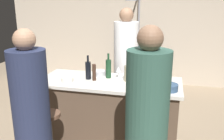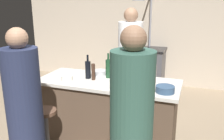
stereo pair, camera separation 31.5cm
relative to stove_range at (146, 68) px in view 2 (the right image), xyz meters
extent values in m
cube|color=#BCAD99|center=(0.00, 0.40, 0.85)|extent=(6.40, 0.16, 2.60)
cube|color=brown|center=(0.00, -2.45, -0.02)|extent=(1.72, 0.66, 0.86)
cube|color=beige|center=(0.00, -2.45, 0.43)|extent=(1.80, 0.72, 0.04)
cube|color=#47474C|center=(0.00, 0.00, -0.02)|extent=(0.76, 0.60, 0.86)
cube|color=black|center=(0.00, 0.00, 0.43)|extent=(0.80, 0.64, 0.03)
cylinder|color=white|center=(0.06, -1.63, 0.34)|extent=(0.38, 0.38, 1.58)
sphere|color=#8C664C|center=(0.06, -1.63, 1.23)|extent=(0.22, 0.22, 0.22)
cylinder|color=#4C4C51|center=(-0.53, -3.07, -0.11)|extent=(0.06, 0.06, 0.62)
cylinder|color=brown|center=(-0.53, -3.07, 0.21)|extent=(0.26, 0.26, 0.04)
cylinder|color=#262D4C|center=(-0.51, -3.42, 0.28)|extent=(0.35, 0.35, 1.45)
sphere|color=tan|center=(-0.51, -3.42, 1.10)|extent=(0.20, 0.20, 0.20)
cylinder|color=brown|center=(0.54, -3.07, 0.21)|extent=(0.26, 0.26, 0.04)
cylinder|color=#33594C|center=(0.57, -3.42, 0.30)|extent=(0.36, 0.36, 1.50)
sphere|color=#8C664C|center=(0.57, -3.42, 1.15)|extent=(0.20, 0.20, 0.20)
cylinder|color=gray|center=(0.00, 0.25, 0.63)|extent=(0.04, 0.04, 2.15)
cylinder|color=#382319|center=(-0.19, -2.48, 0.56)|extent=(0.05, 0.05, 0.21)
cylinder|color=gray|center=(0.22, -2.41, 0.55)|extent=(0.07, 0.07, 0.20)
cylinder|color=gray|center=(0.22, -2.41, 0.70)|extent=(0.03, 0.03, 0.08)
cylinder|color=#193D23|center=(-0.04, -2.33, 0.57)|extent=(0.07, 0.07, 0.24)
cylinder|color=#193D23|center=(-0.04, -2.33, 0.74)|extent=(0.03, 0.03, 0.08)
cylinder|color=black|center=(-0.28, -2.44, 0.57)|extent=(0.07, 0.07, 0.23)
cylinder|color=black|center=(-0.28, -2.44, 0.72)|extent=(0.03, 0.03, 0.08)
cylinder|color=#B78C8E|center=(0.55, -2.34, 0.56)|extent=(0.07, 0.07, 0.22)
cylinder|color=#B78C8E|center=(0.55, -2.34, 0.72)|extent=(0.03, 0.03, 0.08)
cylinder|color=silver|center=(0.42, -2.72, 0.46)|extent=(0.06, 0.06, 0.01)
cylinder|color=silver|center=(0.42, -2.72, 0.50)|extent=(0.01, 0.01, 0.07)
cone|color=silver|center=(0.42, -2.72, 0.57)|extent=(0.07, 0.07, 0.06)
cylinder|color=silver|center=(0.08, -2.29, 0.46)|extent=(0.06, 0.06, 0.01)
cylinder|color=silver|center=(0.08, -2.29, 0.50)|extent=(0.01, 0.01, 0.07)
cone|color=silver|center=(0.08, -2.29, 0.57)|extent=(0.07, 0.07, 0.06)
cylinder|color=#334C6B|center=(0.74, -2.63, 0.49)|extent=(0.21, 0.21, 0.07)
cylinder|color=silver|center=(-0.50, -2.61, 0.48)|extent=(0.15, 0.15, 0.06)
cylinder|color=#B7B7BC|center=(-0.19, -2.26, 0.49)|extent=(0.18, 0.18, 0.07)
camera|label=1|loc=(0.72, -5.25, 1.40)|focal=38.47mm
camera|label=2|loc=(1.02, -5.16, 1.40)|focal=38.47mm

